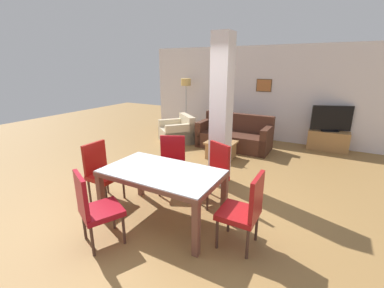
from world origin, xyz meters
TOP-DOWN VIEW (x-y plane):
  - ground_plane at (0.00, 0.00)m, footprint 18.00×18.00m
  - back_wall at (0.00, 5.02)m, footprint 7.20×0.09m
  - divider_pillar at (0.21, 1.57)m, footprint 0.32×0.36m
  - dining_table at (0.00, 0.00)m, footprint 1.64×0.95m
  - dining_chair_near_left at (-0.40, -0.84)m, footprint 0.61×0.61m
  - dining_chair_far_left at (-0.40, 0.86)m, footprint 0.61×0.61m
  - dining_chair_head_left at (-1.21, 0.00)m, footprint 0.46×0.46m
  - dining_chair_head_right at (1.21, 0.00)m, footprint 0.46×0.46m
  - dining_chair_far_right at (0.40, 0.85)m, footprint 0.61×0.61m
  - sofa at (-0.29, 3.75)m, footprint 1.92×0.87m
  - armchair at (-1.94, 3.48)m, footprint 1.27×1.26m
  - coffee_table at (-0.28, 2.81)m, footprint 0.68×0.59m
  - bottle at (-0.09, 2.67)m, footprint 0.06×0.06m
  - tv_stand at (1.95, 4.74)m, footprint 0.98×0.40m
  - tv_screen at (1.95, 4.74)m, footprint 0.94×0.40m
  - floor_lamp at (-2.31, 4.62)m, footprint 0.31×0.31m

SIDE VIEW (x-z plane):
  - ground_plane at x=0.00m, z-range 0.00..0.00m
  - coffee_table at x=-0.28m, z-range 0.01..0.42m
  - tv_stand at x=1.95m, z-range 0.00..0.51m
  - armchair at x=-1.94m, z-range -0.11..0.66m
  - sofa at x=-0.29m, z-range -0.14..0.75m
  - bottle at x=-0.09m, z-range 0.38..0.66m
  - dining_chair_near_left at x=-0.40m, z-range 0.04..1.02m
  - dining_chair_far_left at x=-0.40m, z-range 0.04..1.02m
  - dining_chair_head_left at x=-1.21m, z-range 0.04..1.02m
  - dining_chair_head_right at x=1.21m, z-range 0.04..1.02m
  - dining_chair_far_right at x=0.40m, z-range 0.04..1.02m
  - dining_table at x=0.00m, z-range 0.23..1.00m
  - tv_screen at x=1.95m, z-range 0.51..1.17m
  - divider_pillar at x=0.21m, z-range 0.00..2.70m
  - back_wall at x=0.00m, z-range 0.00..2.70m
  - floor_lamp at x=-2.31m, z-range 0.60..2.35m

